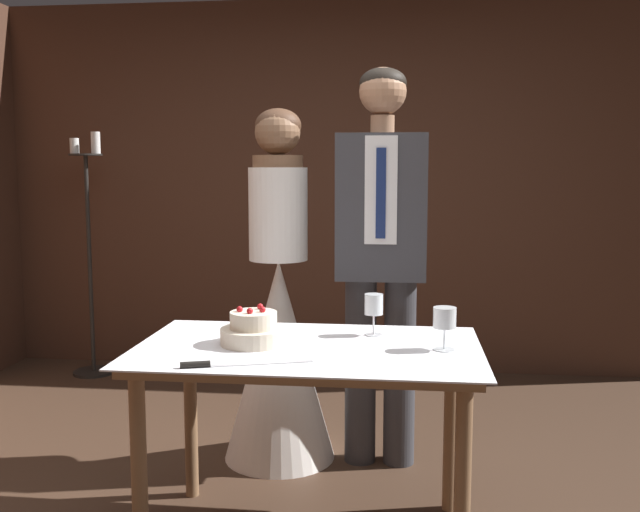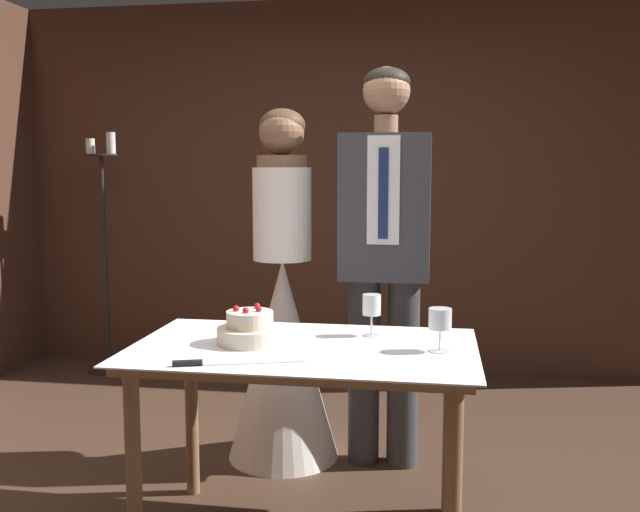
# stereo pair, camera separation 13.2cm
# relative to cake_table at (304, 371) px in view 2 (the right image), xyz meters

# --- Properties ---
(wall_back) EXTENTS (4.87, 0.12, 2.56)m
(wall_back) POSITION_rel_cake_table_xyz_m (-0.15, 2.43, 0.62)
(wall_back) COLOR #472B1E
(wall_back) RESTS_ON ground_plane
(cake_table) EXTENTS (1.28, 0.79, 0.76)m
(cake_table) POSITION_rel_cake_table_xyz_m (0.00, 0.00, 0.00)
(cake_table) COLOR brown
(cake_table) RESTS_ON ground_plane
(tiered_cake) EXTENTS (0.25, 0.25, 0.15)m
(tiered_cake) POSITION_rel_cake_table_xyz_m (-0.21, 0.01, 0.15)
(tiered_cake) COLOR beige
(tiered_cake) RESTS_ON cake_table
(cake_knife) EXTENTS (0.43, 0.16, 0.02)m
(cake_knife) POSITION_rel_cake_table_xyz_m (-0.25, -0.30, 0.10)
(cake_knife) COLOR silver
(cake_knife) RESTS_ON cake_table
(wine_glass_near) EXTENTS (0.07, 0.07, 0.17)m
(wine_glass_near) POSITION_rel_cake_table_xyz_m (0.23, 0.21, 0.21)
(wine_glass_near) COLOR silver
(wine_glass_near) RESTS_ON cake_table
(wine_glass_middle) EXTENTS (0.08, 0.08, 0.16)m
(wine_glass_middle) POSITION_rel_cake_table_xyz_m (0.50, 0.00, 0.21)
(wine_glass_middle) COLOR silver
(wine_glass_middle) RESTS_ON cake_table
(bride) EXTENTS (0.54, 0.54, 1.70)m
(bride) POSITION_rel_cake_table_xyz_m (-0.24, 0.76, -0.03)
(bride) COLOR white
(bride) RESTS_ON ground_plane
(groom) EXTENTS (0.42, 0.25, 1.88)m
(groom) POSITION_rel_cake_table_xyz_m (0.24, 0.76, 0.40)
(groom) COLOR #38383D
(groom) RESTS_ON ground_plane
(candle_stand) EXTENTS (0.28, 0.28, 1.66)m
(candle_stand) POSITION_rel_cake_table_xyz_m (-1.78, 2.04, 0.10)
(candle_stand) COLOR black
(candle_stand) RESTS_ON ground_plane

